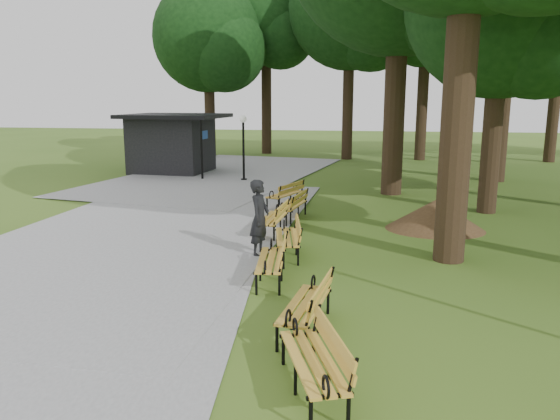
% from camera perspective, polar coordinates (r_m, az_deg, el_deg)
% --- Properties ---
extents(ground, '(100.00, 100.00, 0.00)m').
position_cam_1_polar(ground, '(12.28, -1.54, -5.93)').
color(ground, '#3A5C1A').
rests_on(ground, ground).
extents(path, '(12.00, 38.00, 0.06)m').
position_cam_1_polar(path, '(16.20, -13.54, -1.79)').
color(path, gray).
rests_on(path, ground).
extents(person, '(0.54, 0.73, 1.83)m').
position_cam_1_polar(person, '(12.92, -2.13, -0.84)').
color(person, black).
rests_on(person, ground).
extents(kiosk, '(4.92, 4.37, 2.88)m').
position_cam_1_polar(kiosk, '(27.87, -11.21, 6.81)').
color(kiosk, black).
rests_on(kiosk, ground).
extents(lamp_post, '(0.32, 0.32, 2.91)m').
position_cam_1_polar(lamp_post, '(24.55, -3.84, 7.94)').
color(lamp_post, black).
rests_on(lamp_post, ground).
extents(dirt_mound, '(2.33, 2.33, 0.87)m').
position_cam_1_polar(dirt_mound, '(16.17, 15.86, -0.46)').
color(dirt_mound, '#47301C').
rests_on(dirt_mound, ground).
extents(bench_0, '(1.25, 2.00, 0.88)m').
position_cam_1_polar(bench_0, '(7.20, 3.40, -15.44)').
color(bench_0, gold).
rests_on(bench_0, ground).
extents(bench_1, '(0.87, 1.96, 0.88)m').
position_cam_1_polar(bench_1, '(8.92, 2.58, -9.90)').
color(bench_1, gold).
rests_on(bench_1, ground).
extents(bench_2, '(0.84, 1.96, 0.88)m').
position_cam_1_polar(bench_2, '(11.24, -0.96, -5.27)').
color(bench_2, gold).
rests_on(bench_2, ground).
extents(bench_3, '(0.98, 1.98, 0.88)m').
position_cam_1_polar(bench_3, '(13.04, 0.74, -2.87)').
color(bench_3, gold).
rests_on(bench_3, ground).
extents(bench_4, '(0.73, 1.93, 0.88)m').
position_cam_1_polar(bench_4, '(15.03, -0.78, -0.89)').
color(bench_4, gold).
rests_on(bench_4, ground).
extents(bench_5, '(0.91, 1.97, 0.88)m').
position_cam_1_polar(bench_5, '(16.85, 1.20, 0.48)').
color(bench_5, gold).
rests_on(bench_5, ground).
extents(bench_6, '(1.27, 2.00, 0.88)m').
position_cam_1_polar(bench_6, '(18.76, 0.52, 1.64)').
color(bench_6, gold).
rests_on(bench_6, ground).
extents(lawn_tree_1, '(5.90, 5.90, 9.53)m').
position_cam_1_polar(lawn_tree_1, '(19.04, 22.12, 19.43)').
color(lawn_tree_1, black).
rests_on(lawn_tree_1, ground).
extents(tree_backdrop, '(35.69, 10.00, 16.09)m').
position_cam_1_polar(tree_backdrop, '(35.07, 17.28, 18.30)').
color(tree_backdrop, black).
rests_on(tree_backdrop, ground).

